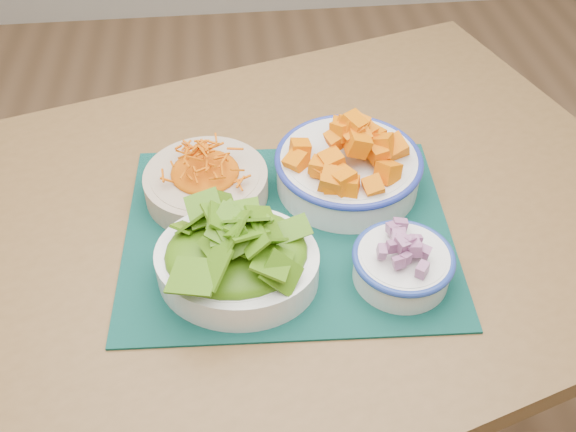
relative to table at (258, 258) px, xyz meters
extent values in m
plane|color=#A3764F|center=(0.31, 0.19, -0.66)|extent=(4.00, 4.00, 0.00)
cube|color=brown|center=(0.00, 0.00, 0.07)|extent=(1.46, 1.17, 0.04)
cylinder|color=brown|center=(0.45, 0.51, -0.30)|extent=(0.06, 0.06, 0.71)
cube|color=#052926|center=(0.05, -0.04, 0.09)|extent=(0.51, 0.42, 0.00)
cylinder|color=#BFA88E|center=(-0.07, 0.06, 0.12)|extent=(0.24, 0.24, 0.04)
ellipsoid|color=orange|center=(-0.07, 0.06, 0.15)|extent=(0.17, 0.17, 0.03)
cylinder|color=silver|center=(0.15, 0.06, 0.12)|extent=(0.28, 0.28, 0.06)
torus|color=#202F96|center=(0.15, 0.06, 0.15)|extent=(0.23, 0.23, 0.01)
ellipsoid|color=orange|center=(0.15, 0.06, 0.18)|extent=(0.20, 0.20, 0.06)
ellipsoid|color=#2A5F06|center=(-0.03, -0.12, 0.17)|extent=(0.20, 0.17, 0.05)
cylinder|color=white|center=(0.19, -0.15, 0.12)|extent=(0.14, 0.14, 0.05)
torus|color=#213A98|center=(0.19, -0.15, 0.14)|extent=(0.14, 0.14, 0.01)
ellipsoid|color=#690B49|center=(0.19, -0.15, 0.15)|extent=(0.12, 0.12, 0.02)
camera|label=1|loc=(-0.03, -0.71, 0.78)|focal=40.00mm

